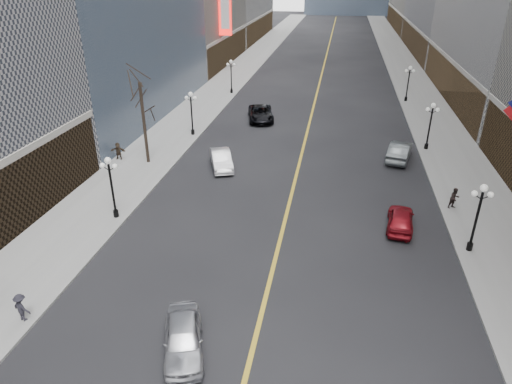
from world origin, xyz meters
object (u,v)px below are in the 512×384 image
at_px(streetlamp_west_3, 231,73).
at_px(car_sb_far, 400,151).
at_px(car_sb_mid, 401,219).
at_px(streetlamp_west_2, 191,109).
at_px(car_nb_mid, 221,160).
at_px(streetlamp_east_1, 478,211).
at_px(car_nb_far, 261,113).
at_px(car_nb_near, 183,338).
at_px(streetlamp_west_1, 111,181).
at_px(streetlamp_east_3, 409,80).
at_px(streetlamp_east_2, 431,121).

height_order(streetlamp_west_3, car_sb_far, streetlamp_west_3).
bearing_deg(car_sb_mid, car_sb_far, -88.35).
height_order(streetlamp_west_2, car_sb_mid, streetlamp_west_2).
height_order(car_sb_mid, car_sb_far, car_sb_far).
relative_size(car_nb_mid, car_sb_mid, 1.10).
xyz_separation_m(streetlamp_east_1, car_nb_far, (-17.47, 24.59, -2.08)).
xyz_separation_m(streetlamp_west_2, car_nb_near, (8.68, -29.04, -2.14)).
distance_m(streetlamp_west_1, car_sb_far, 25.66).
bearing_deg(streetlamp_west_1, car_sb_mid, 6.43).
bearing_deg(streetlamp_west_3, car_nb_near, -79.55).
bearing_deg(car_sb_far, streetlamp_east_3, -84.62).
xyz_separation_m(streetlamp_west_1, car_nb_mid, (5.09, 10.19, -2.13)).
bearing_deg(car_sb_far, streetlamp_west_2, 4.77).
height_order(streetlamp_west_3, car_nb_mid, streetlamp_west_3).
bearing_deg(streetlamp_west_1, streetlamp_west_3, 90.00).
distance_m(streetlamp_east_3, car_nb_far, 20.96).
relative_size(streetlamp_east_3, streetlamp_west_1, 1.00).
distance_m(streetlamp_east_1, streetlamp_east_2, 18.00).
height_order(streetlamp_west_2, car_nb_near, streetlamp_west_2).
relative_size(car_sb_mid, car_sb_far, 0.83).
xyz_separation_m(car_nb_near, car_nb_mid, (-3.58, 21.23, 0.00)).
height_order(streetlamp_east_1, car_nb_near, streetlamp_east_1).
bearing_deg(car_sb_mid, streetlamp_west_2, -32.10).
xyz_separation_m(streetlamp_east_2, car_sb_mid, (-3.99, -15.79, -2.18)).
bearing_deg(streetlamp_west_1, streetlamp_east_2, 37.33).
distance_m(streetlamp_west_2, streetlamp_west_3, 18.00).
xyz_separation_m(streetlamp_east_2, streetlamp_west_1, (-23.60, -18.00, 0.00)).
height_order(streetlamp_east_2, car_nb_far, streetlamp_east_2).
relative_size(streetlamp_east_2, streetlamp_east_3, 1.00).
xyz_separation_m(streetlamp_west_1, car_sb_far, (20.75, 14.96, -2.06)).
relative_size(streetlamp_west_1, car_nb_far, 0.77).
xyz_separation_m(car_nb_near, car_sb_mid, (10.94, 13.25, -0.05)).
bearing_deg(streetlamp_west_1, car_nb_mid, 63.44).
bearing_deg(streetlamp_east_3, streetlamp_west_1, -123.25).
bearing_deg(car_sb_far, car_nb_far, -20.29).
bearing_deg(streetlamp_west_1, car_sb_far, 35.79).
bearing_deg(car_sb_mid, car_nb_mid, -22.06).
relative_size(car_nb_far, car_sb_mid, 1.39).
relative_size(streetlamp_east_2, streetlamp_west_3, 1.00).
xyz_separation_m(streetlamp_east_2, car_nb_far, (-17.47, 6.59, -2.08)).
height_order(streetlamp_east_2, streetlamp_east_3, same).
xyz_separation_m(streetlamp_east_1, car_sb_mid, (-3.99, 2.21, -2.18)).
relative_size(streetlamp_east_2, streetlamp_west_2, 1.00).
height_order(streetlamp_west_3, car_nb_far, streetlamp_west_3).
bearing_deg(streetlamp_west_3, car_nb_far, -61.73).
height_order(streetlamp_west_1, car_nb_near, streetlamp_west_1).
xyz_separation_m(streetlamp_west_3, car_nb_near, (8.68, -47.04, -2.14)).
bearing_deg(streetlamp_west_3, streetlamp_west_1, -90.00).
relative_size(car_nb_near, car_sb_mid, 1.06).
height_order(streetlamp_east_2, car_nb_near, streetlamp_east_2).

